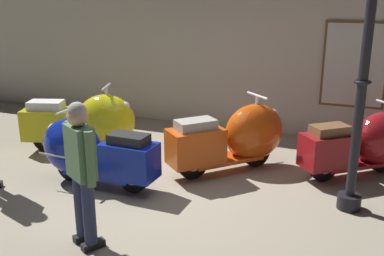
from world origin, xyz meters
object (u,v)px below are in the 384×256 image
(scooter_3, at_px, (366,143))
(visitor_0, at_px, (81,166))
(scooter_0, at_px, (88,122))
(scooter_1, at_px, (89,152))
(lamppost, at_px, (363,77))
(scooter_2, at_px, (237,137))

(scooter_3, distance_m, visitor_0, 4.03)
(scooter_0, xyz_separation_m, scooter_1, (0.76, -1.07, -0.04))
(lamppost, bearing_deg, scooter_0, 172.95)
(scooter_2, bearing_deg, scooter_0, 135.82)
(visitor_0, bearing_deg, scooter_1, 63.21)
(scooter_2, height_order, scooter_3, scooter_2)
(scooter_0, bearing_deg, scooter_3, -9.30)
(visitor_0, bearing_deg, scooter_3, -10.06)
(visitor_0, bearing_deg, lamppost, -22.58)
(visitor_0, bearing_deg, scooter_0, 64.30)
(scooter_1, bearing_deg, scooter_0, -54.07)
(scooter_3, relative_size, lamppost, 0.54)
(scooter_3, bearing_deg, scooter_2, 155.43)
(scooter_0, distance_m, scooter_3, 4.25)
(scooter_0, distance_m, lamppost, 4.25)
(scooter_1, xyz_separation_m, lamppost, (3.31, 0.57, 1.15))
(lamppost, xyz_separation_m, visitor_0, (-2.46, -1.87, -0.74))
(lamppost, bearing_deg, scooter_2, 157.43)
(scooter_0, height_order, scooter_3, scooter_0)
(scooter_1, relative_size, visitor_0, 1.11)
(scooter_1, xyz_separation_m, scooter_3, (3.44, 1.75, 0.01))
(scooter_1, xyz_separation_m, scooter_2, (1.69, 1.24, 0.04))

